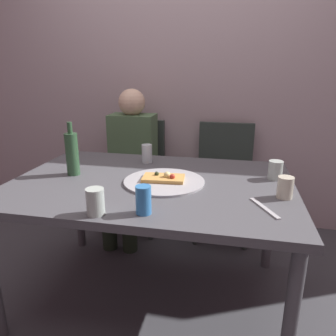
{
  "coord_description": "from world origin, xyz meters",
  "views": [
    {
      "loc": [
        0.42,
        -1.57,
        1.33
      ],
      "look_at": [
        0.07,
        0.09,
        0.79
      ],
      "focal_mm": 34.18,
      "sensor_mm": 36.0,
      "label": 1
    }
  ],
  "objects_px": {
    "tumbler_far": "(147,154)",
    "wine_glass": "(275,170)",
    "pizza_slice_last": "(164,178)",
    "wine_bottle": "(72,153)",
    "pizza_tray": "(164,181)",
    "table_knife": "(264,208)",
    "dining_table": "(151,193)",
    "chair_left": "(136,167)",
    "short_glass": "(95,202)",
    "soda_can": "(143,200)",
    "chair_right": "(224,173)",
    "guest_in_sweater": "(130,157)",
    "tumbler_near": "(285,187)"
  },
  "relations": [
    {
      "from": "wine_glass",
      "to": "guest_in_sweater",
      "type": "height_order",
      "value": "guest_in_sweater"
    },
    {
      "from": "pizza_tray",
      "to": "chair_left",
      "type": "relative_size",
      "value": 0.48
    },
    {
      "from": "tumbler_near",
      "to": "tumbler_far",
      "type": "relative_size",
      "value": 0.87
    },
    {
      "from": "pizza_tray",
      "to": "wine_bottle",
      "type": "bearing_deg",
      "value": 177.22
    },
    {
      "from": "pizza_tray",
      "to": "pizza_slice_last",
      "type": "distance_m",
      "value": 0.02
    },
    {
      "from": "wine_bottle",
      "to": "short_glass",
      "type": "height_order",
      "value": "wine_bottle"
    },
    {
      "from": "dining_table",
      "to": "tumbler_far",
      "type": "xyz_separation_m",
      "value": [
        -0.12,
        0.33,
        0.13
      ]
    },
    {
      "from": "wine_glass",
      "to": "chair_left",
      "type": "bearing_deg",
      "value": 144.25
    },
    {
      "from": "chair_left",
      "to": "soda_can",
      "type": "bearing_deg",
      "value": 108.86
    },
    {
      "from": "pizza_tray",
      "to": "table_knife",
      "type": "relative_size",
      "value": 1.96
    },
    {
      "from": "dining_table",
      "to": "wine_bottle",
      "type": "xyz_separation_m",
      "value": [
        -0.46,
        0.02,
        0.2
      ]
    },
    {
      "from": "wine_glass",
      "to": "chair_left",
      "type": "relative_size",
      "value": 0.11
    },
    {
      "from": "table_knife",
      "to": "guest_in_sweater",
      "type": "height_order",
      "value": "guest_in_sweater"
    },
    {
      "from": "table_knife",
      "to": "chair_left",
      "type": "height_order",
      "value": "chair_left"
    },
    {
      "from": "dining_table",
      "to": "tumbler_far",
      "type": "height_order",
      "value": "tumbler_far"
    },
    {
      "from": "pizza_slice_last",
      "to": "tumbler_near",
      "type": "distance_m",
      "value": 0.61
    },
    {
      "from": "wine_glass",
      "to": "wine_bottle",
      "type": "bearing_deg",
      "value": -172.21
    },
    {
      "from": "soda_can",
      "to": "guest_in_sweater",
      "type": "xyz_separation_m",
      "value": [
        -0.45,
        1.16,
        -0.16
      ]
    },
    {
      "from": "dining_table",
      "to": "wine_bottle",
      "type": "relative_size",
      "value": 4.98
    },
    {
      "from": "dining_table",
      "to": "tumbler_far",
      "type": "distance_m",
      "value": 0.38
    },
    {
      "from": "wine_bottle",
      "to": "tumbler_near",
      "type": "xyz_separation_m",
      "value": [
        1.13,
        -0.11,
        -0.07
      ]
    },
    {
      "from": "guest_in_sweater",
      "to": "table_knife",
      "type": "bearing_deg",
      "value": 133.33
    },
    {
      "from": "chair_right",
      "to": "soda_can",
      "type": "bearing_deg",
      "value": 77.39
    },
    {
      "from": "tumbler_near",
      "to": "pizza_tray",
      "type": "bearing_deg",
      "value": 171.65
    },
    {
      "from": "pizza_tray",
      "to": "pizza_slice_last",
      "type": "relative_size",
      "value": 1.88
    },
    {
      "from": "tumbler_far",
      "to": "soda_can",
      "type": "xyz_separation_m",
      "value": [
        0.19,
        -0.73,
        0.0
      ]
    },
    {
      "from": "dining_table",
      "to": "chair_right",
      "type": "bearing_deg",
      "value": 68.31
    },
    {
      "from": "short_glass",
      "to": "soda_can",
      "type": "distance_m",
      "value": 0.2
    },
    {
      "from": "tumbler_far",
      "to": "wine_glass",
      "type": "relative_size",
      "value": 1.15
    },
    {
      "from": "chair_right",
      "to": "guest_in_sweater",
      "type": "bearing_deg",
      "value": 11.58
    },
    {
      "from": "wine_bottle",
      "to": "soda_can",
      "type": "distance_m",
      "value": 0.68
    },
    {
      "from": "dining_table",
      "to": "chair_left",
      "type": "xyz_separation_m",
      "value": [
        -0.38,
        0.91,
        -0.15
      ]
    },
    {
      "from": "dining_table",
      "to": "pizza_tray",
      "type": "bearing_deg",
      "value": -6.16
    },
    {
      "from": "soda_can",
      "to": "guest_in_sweater",
      "type": "relative_size",
      "value": 0.1
    },
    {
      "from": "guest_in_sweater",
      "to": "pizza_tray",
      "type": "bearing_deg",
      "value": 120.25
    },
    {
      "from": "wine_bottle",
      "to": "soda_can",
      "type": "xyz_separation_m",
      "value": [
        0.53,
        -0.41,
        -0.06
      ]
    },
    {
      "from": "wine_bottle",
      "to": "table_knife",
      "type": "relative_size",
      "value": 1.37
    },
    {
      "from": "wine_bottle",
      "to": "tumbler_far",
      "type": "height_order",
      "value": "wine_bottle"
    },
    {
      "from": "pizza_tray",
      "to": "tumbler_far",
      "type": "height_order",
      "value": "tumbler_far"
    },
    {
      "from": "pizza_slice_last",
      "to": "short_glass",
      "type": "relative_size",
      "value": 2.01
    },
    {
      "from": "short_glass",
      "to": "table_knife",
      "type": "height_order",
      "value": "short_glass"
    },
    {
      "from": "pizza_slice_last",
      "to": "tumbler_far",
      "type": "height_order",
      "value": "tumbler_far"
    },
    {
      "from": "pizza_slice_last",
      "to": "chair_left",
      "type": "distance_m",
      "value": 1.05
    },
    {
      "from": "tumbler_far",
      "to": "wine_glass",
      "type": "height_order",
      "value": "tumbler_far"
    },
    {
      "from": "pizza_slice_last",
      "to": "wine_bottle",
      "type": "bearing_deg",
      "value": 178.18
    },
    {
      "from": "tumbler_near",
      "to": "chair_left",
      "type": "xyz_separation_m",
      "value": [
        -1.05,
        1.01,
        -0.28
      ]
    },
    {
      "from": "pizza_tray",
      "to": "pizza_slice_last",
      "type": "xyz_separation_m",
      "value": [
        -0.0,
        0.01,
        0.02
      ]
    },
    {
      "from": "pizza_slice_last",
      "to": "tumbler_far",
      "type": "bearing_deg",
      "value": 119.08
    },
    {
      "from": "short_glass",
      "to": "chair_right",
      "type": "bearing_deg",
      "value": 70.33
    },
    {
      "from": "pizza_slice_last",
      "to": "chair_right",
      "type": "xyz_separation_m",
      "value": [
        0.29,
        0.91,
        -0.25
      ]
    }
  ]
}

